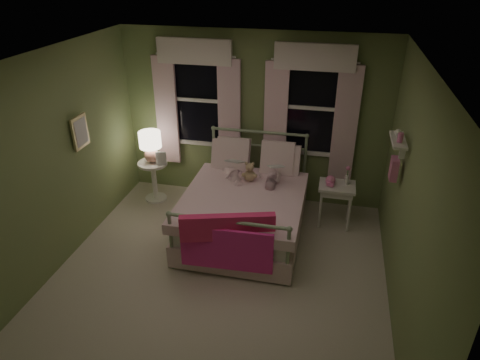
% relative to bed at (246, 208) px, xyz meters
% --- Properties ---
extents(room_shell, '(4.20, 4.20, 4.20)m').
position_rel_bed_xyz_m(room_shell, '(-0.11, -1.05, 0.92)').
color(room_shell, beige).
rests_on(room_shell, ground).
extents(bed, '(1.58, 2.04, 1.18)m').
position_rel_bed_xyz_m(bed, '(0.00, 0.00, 0.00)').
color(bed, white).
rests_on(bed, ground).
extents(pink_throw, '(1.10, 0.40, 0.71)m').
position_rel_bed_xyz_m(pink_throw, '(-0.00, -1.03, 0.23)').
color(pink_throw, '#E62D68').
rests_on(pink_throw, bed).
extents(child_left, '(0.34, 0.29, 0.78)m').
position_rel_bed_xyz_m(child_left, '(-0.28, 0.42, 0.58)').
color(child_left, '#F7D1DD').
rests_on(child_left, bed).
extents(child_right, '(0.38, 0.30, 0.75)m').
position_rel_bed_xyz_m(child_right, '(0.28, 0.42, 0.56)').
color(child_right, '#F7D1DD').
rests_on(child_right, bed).
extents(book_left, '(0.22, 0.16, 0.26)m').
position_rel_bed_xyz_m(book_left, '(-0.28, 0.17, 0.58)').
color(book_left, beige).
rests_on(book_left, child_left).
extents(book_right, '(0.22, 0.17, 0.26)m').
position_rel_bed_xyz_m(book_right, '(0.28, 0.17, 0.54)').
color(book_right, beige).
rests_on(book_right, child_right).
extents(teddy_bear, '(0.22, 0.18, 0.30)m').
position_rel_bed_xyz_m(teddy_bear, '(-0.00, 0.26, 0.41)').
color(teddy_bear, tan).
rests_on(teddy_bear, bed).
extents(nightstand_left, '(0.46, 0.46, 0.65)m').
position_rel_bed_xyz_m(nightstand_left, '(-1.60, 0.57, 0.03)').
color(nightstand_left, white).
rests_on(nightstand_left, ground).
extents(table_lamp, '(0.33, 0.33, 0.49)m').
position_rel_bed_xyz_m(table_lamp, '(-1.60, 0.57, 0.57)').
color(table_lamp, '#DE9783').
rests_on(table_lamp, nightstand_left).
extents(book_nightstand, '(0.20, 0.25, 0.02)m').
position_rel_bed_xyz_m(book_nightstand, '(-1.50, 0.49, 0.27)').
color(book_nightstand, beige).
rests_on(book_nightstand, nightstand_left).
extents(nightstand_right, '(0.50, 0.40, 0.64)m').
position_rel_bed_xyz_m(nightstand_right, '(1.21, 0.46, 0.17)').
color(nightstand_right, white).
rests_on(nightstand_right, ground).
extents(pink_toy, '(0.14, 0.19, 0.14)m').
position_rel_bed_xyz_m(pink_toy, '(1.11, 0.45, 0.32)').
color(pink_toy, pink).
rests_on(pink_toy, nightstand_right).
extents(bud_vase, '(0.06, 0.06, 0.28)m').
position_rel_bed_xyz_m(bud_vase, '(1.33, 0.51, 0.41)').
color(bud_vase, white).
rests_on(bud_vase, nightstand_right).
extents(window_left, '(1.34, 0.13, 1.96)m').
position_rel_bed_xyz_m(window_left, '(-0.96, 0.98, 1.24)').
color(window_left, black).
rests_on(window_left, room_shell).
extents(window_right, '(1.34, 0.13, 1.96)m').
position_rel_bed_xyz_m(window_right, '(0.74, 0.98, 1.24)').
color(window_right, black).
rests_on(window_right, room_shell).
extents(wall_shelf, '(0.15, 0.50, 0.60)m').
position_rel_bed_xyz_m(wall_shelf, '(1.78, -0.34, 1.14)').
color(wall_shelf, white).
rests_on(wall_shelf, room_shell).
extents(framed_picture, '(0.03, 0.32, 0.42)m').
position_rel_bed_xyz_m(framed_picture, '(-2.06, -0.45, 1.12)').
color(framed_picture, beige).
rests_on(framed_picture, room_shell).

